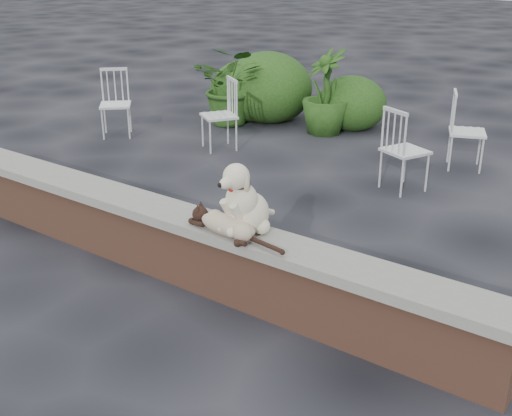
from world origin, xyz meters
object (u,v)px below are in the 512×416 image
Objects in this scene: chair_c at (405,149)px; chair_e at (467,131)px; potted_plant_b at (326,92)px; potted_plant_a at (232,86)px; chair_a at (115,104)px; cat at (228,224)px; chair_b at (219,115)px; dog at (249,196)px.

chair_c is 1.00× the size of chair_e.
chair_c is 0.77× the size of potted_plant_b.
chair_e is 3.58m from potted_plant_a.
chair_a is 2.99m from potted_plant_b.
chair_a is at bearing 86.16° from chair_e.
chair_b reaches higher than cat.
potted_plant_b is at bearing -13.66° from chair_c.
cat is at bearing -16.43° from chair_b.
chair_a is at bearing -141.44° from potted_plant_b.
chair_e is (4.52, 1.52, 0.00)m from chair_a.
chair_a is 1.76m from potted_plant_a.
chair_c is 2.41m from potted_plant_b.
dog is at bearing 115.31° from chair_c.
chair_e is 0.77× the size of potted_plant_b.
chair_e is (0.35, 4.24, -0.20)m from cat.
chair_e is 2.21m from potted_plant_b.
chair_b is 3.15m from chair_e.
potted_plant_b is at bearing 15.22° from potted_plant_a.
cat is 4.98m from chair_a.
chair_c is at bearing 102.21° from dog.
potted_plant_b is (-1.91, 4.43, -0.25)m from dog.
chair_a is 1.00× the size of chair_c.
chair_a is 0.79× the size of potted_plant_a.
potted_plant_b is at bearing 96.77° from chair_b.
cat is 3.10m from chair_c.
dog is at bearing 73.58° from cat.
dog is 3.99m from chair_b.
chair_a is at bearing 160.49° from dog.
chair_b is (-2.67, 2.94, -0.39)m from dog.
dog reaches higher than chair_a.
cat is at bearing -76.39° from chair_a.
chair_e reaches higher than cat.
potted_plant_b is at bearing 124.98° from dog.
chair_e is (0.30, 1.15, 0.00)m from chair_c.
chair_b is 1.29m from potted_plant_a.
potted_plant_b is (1.39, 0.38, 0.02)m from potted_plant_a.
chair_c is at bearing -18.77° from potted_plant_a.
potted_plant_b reaches higher than cat.
potted_plant_a is at bearing 5.97° from chair_c.
chair_b is at bearing -30.04° from chair_a.
potted_plant_a reaches higher than dog.
chair_c and chair_e have the same top height.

